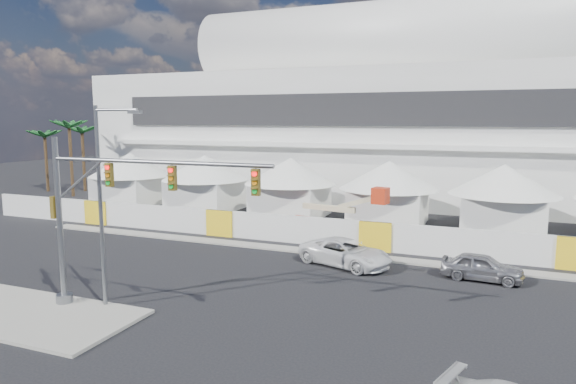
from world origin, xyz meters
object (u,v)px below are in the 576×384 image
at_px(streetlight_median, 104,193).
at_px(pickup_curb, 346,253).
at_px(sedan_silver, 482,267).
at_px(boom_lift, 322,222).
at_px(traffic_mast, 98,215).

bearing_deg(streetlight_median, pickup_curb, 52.83).
relative_size(sedan_silver, pickup_curb, 0.76).
distance_m(pickup_curb, boom_lift, 7.95).
bearing_deg(pickup_curb, sedan_silver, -70.22).
height_order(pickup_curb, boom_lift, boom_lift).
bearing_deg(streetlight_median, sedan_silver, 34.56).
bearing_deg(sedan_silver, streetlight_median, 129.36).
relative_size(pickup_curb, traffic_mast, 0.51).
bearing_deg(traffic_mast, streetlight_median, 97.44).
distance_m(sedan_silver, streetlight_median, 20.26).
relative_size(sedan_silver, streetlight_median, 0.47).
bearing_deg(pickup_curb, boom_lift, 47.89).
bearing_deg(pickup_curb, streetlight_median, 162.14).
distance_m(pickup_curb, traffic_mast, 14.81).
distance_m(sedan_silver, pickup_curb, 7.80).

